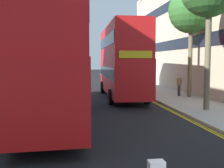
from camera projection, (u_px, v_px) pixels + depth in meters
name	position (u px, v px, depth m)	size (l,w,h in m)	color
sidewalk_right	(187.00, 102.00, 19.31)	(4.00, 80.00, 0.14)	#ADA89E
kerb_line_outer	(168.00, 108.00, 17.04)	(0.10, 56.00, 0.01)	yellow
kerb_line_inner	(165.00, 108.00, 17.02)	(0.10, 56.00, 0.01)	yellow
double_decker_bus_away	(50.00, 58.00, 12.70)	(3.17, 10.91, 5.64)	red
double_decker_bus_oncoming	(122.00, 59.00, 21.73)	(3.00, 10.87, 5.64)	red
pedestrian_far	(179.00, 85.00, 21.95)	(0.34, 0.22, 1.62)	#2D2D38
street_tree_near	(191.00, 11.00, 20.88)	(3.44, 3.44, 8.29)	#6B6047
townhouse_terrace_right	(213.00, 33.00, 29.32)	(10.08, 28.00, 11.78)	beige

